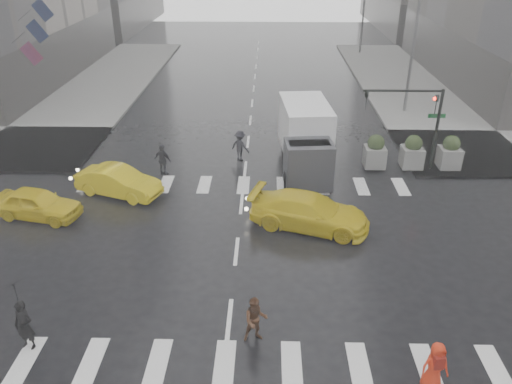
{
  "coord_description": "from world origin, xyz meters",
  "views": [
    {
      "loc": [
        1.21,
        -16.77,
        11.37
      ],
      "look_at": [
        0.74,
        2.0,
        1.67
      ],
      "focal_mm": 35.0,
      "sensor_mm": 36.0,
      "label": 1
    }
  ],
  "objects_px": {
    "box_truck": "(306,137)",
    "taxi_front": "(37,204)",
    "traffic_signal_pole": "(420,113)",
    "pedestrian_brown": "(256,320)",
    "taxi_mid": "(118,182)",
    "pedestrian_orange": "(435,367)"
  },
  "relations": [
    {
      "from": "pedestrian_brown",
      "to": "box_truck",
      "type": "distance_m",
      "value": 13.34
    },
    {
      "from": "taxi_front",
      "to": "taxi_mid",
      "type": "xyz_separation_m",
      "value": [
        3.05,
        2.26,
        0.02
      ]
    },
    {
      "from": "taxi_mid",
      "to": "box_truck",
      "type": "relative_size",
      "value": 0.66
    },
    {
      "from": "traffic_signal_pole",
      "to": "box_truck",
      "type": "bearing_deg",
      "value": 178.21
    },
    {
      "from": "traffic_signal_pole",
      "to": "taxi_mid",
      "type": "distance_m",
      "value": 15.58
    },
    {
      "from": "pedestrian_brown",
      "to": "taxi_mid",
      "type": "height_order",
      "value": "pedestrian_brown"
    },
    {
      "from": "pedestrian_orange",
      "to": "taxi_front",
      "type": "xyz_separation_m",
      "value": [
        -14.96,
        9.24,
        -0.14
      ]
    },
    {
      "from": "box_truck",
      "to": "taxi_mid",
      "type": "bearing_deg",
      "value": -165.25
    },
    {
      "from": "pedestrian_brown",
      "to": "taxi_mid",
      "type": "xyz_separation_m",
      "value": [
        -6.93,
        9.72,
        -0.1
      ]
    },
    {
      "from": "taxi_front",
      "to": "taxi_mid",
      "type": "relative_size",
      "value": 0.94
    },
    {
      "from": "pedestrian_brown",
      "to": "taxi_front",
      "type": "bearing_deg",
      "value": 132.82
    },
    {
      "from": "traffic_signal_pole",
      "to": "taxi_mid",
      "type": "xyz_separation_m",
      "value": [
        -15.03,
        -3.2,
        -2.52
      ]
    },
    {
      "from": "traffic_signal_pole",
      "to": "box_truck",
      "type": "relative_size",
      "value": 0.7
    },
    {
      "from": "traffic_signal_pole",
      "to": "pedestrian_brown",
      "type": "height_order",
      "value": "traffic_signal_pole"
    },
    {
      "from": "pedestrian_brown",
      "to": "box_truck",
      "type": "bearing_deg",
      "value": 69.49
    },
    {
      "from": "pedestrian_brown",
      "to": "pedestrian_orange",
      "type": "xyz_separation_m",
      "value": [
        4.98,
        -1.78,
        0.02
      ]
    },
    {
      "from": "pedestrian_orange",
      "to": "box_truck",
      "type": "xyz_separation_m",
      "value": [
        -2.65,
        14.88,
        1.0
      ]
    },
    {
      "from": "traffic_signal_pole",
      "to": "pedestrian_brown",
      "type": "bearing_deg",
      "value": -122.11
    },
    {
      "from": "box_truck",
      "to": "pedestrian_orange",
      "type": "bearing_deg",
      "value": -85.2
    },
    {
      "from": "box_truck",
      "to": "taxi_front",
      "type": "bearing_deg",
      "value": -160.7
    },
    {
      "from": "traffic_signal_pole",
      "to": "pedestrian_orange",
      "type": "distance_m",
      "value": 15.22
    },
    {
      "from": "traffic_signal_pole",
      "to": "pedestrian_orange",
      "type": "relative_size",
      "value": 2.81
    }
  ]
}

